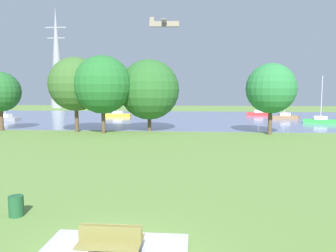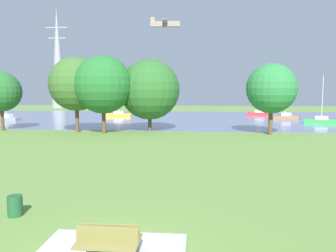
{
  "view_description": "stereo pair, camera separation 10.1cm",
  "coord_description": "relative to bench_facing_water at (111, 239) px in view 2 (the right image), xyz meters",
  "views": [
    {
      "loc": [
        2.39,
        -8.74,
        4.8
      ],
      "look_at": [
        0.13,
        18.0,
        1.95
      ],
      "focal_mm": 34.73,
      "sensor_mm": 36.0,
      "label": 1
    },
    {
      "loc": [
        2.49,
        -8.73,
        4.8
      ],
      "look_at": [
        0.13,
        18.0,
        1.95
      ],
      "focal_mm": 34.73,
      "sensor_mm": 36.0,
      "label": 2
    }
  ],
  "objects": [
    {
      "name": "ground_plane",
      "position": [
        0.0,
        21.73,
        -0.47
      ],
      "size": [
        160.0,
        160.0,
        0.0
      ],
      "primitive_type": "plane",
      "color": "olive"
    },
    {
      "name": "bench_facing_water",
      "position": [
        0.0,
        0.0,
        0.0
      ],
      "size": [
        1.8,
        0.48,
        0.89
      ],
      "color": "#A4968A",
      "rests_on": "concrete_pad"
    },
    {
      "name": "bench_facing_inland",
      "position": [
        0.0,
        -0.54,
        0.0
      ],
      "size": [
        1.8,
        0.48,
        0.89
      ],
      "color": "#A4968A",
      "rests_on": "concrete_pad"
    },
    {
      "name": "litter_bin",
      "position": [
        -4.48,
        2.59,
        -0.07
      ],
      "size": [
        0.56,
        0.56,
        0.8
      ],
      "primitive_type": "cylinder",
      "color": "#1E512D",
      "rests_on": "ground"
    },
    {
      "name": "water_surface",
      "position": [
        0.0,
        49.73,
        -0.46
      ],
      "size": [
        140.0,
        40.0,
        0.02
      ],
      "primitive_type": "cube",
      "color": "slate",
      "rests_on": "ground"
    },
    {
      "name": "sailboat_gray",
      "position": [
        -28.72,
        41.73,
        -0.02
      ],
      "size": [
        4.99,
        2.33,
        5.98
      ],
      "color": "gray",
      "rests_on": "water_surface"
    },
    {
      "name": "sailboat_green",
      "position": [
        21.22,
        41.49,
        -0.0
      ],
      "size": [
        5.03,
        2.93,
        7.16
      ],
      "color": "green",
      "rests_on": "water_surface"
    },
    {
      "name": "sailboat_red",
      "position": [
        15.14,
        57.46,
        -0.01
      ],
      "size": [
        5.02,
        2.66,
        6.71
      ],
      "color": "red",
      "rests_on": "water_surface"
    },
    {
      "name": "sailboat_brown",
      "position": [
        17.81,
        48.91,
        0.0
      ],
      "size": [
        4.99,
        2.3,
        7.8
      ],
      "color": "brown",
      "rests_on": "water_surface"
    },
    {
      "name": "sailboat_yellow",
      "position": [
        -12.21,
        51.38,
        0.0
      ],
      "size": [
        4.81,
        1.53,
        7.53
      ],
      "color": "yellow",
      "rests_on": "water_surface"
    },
    {
      "name": "tree_west_near",
      "position": [
        -21.43,
        28.99,
        4.3
      ],
      "size": [
        4.9,
        4.9,
        7.24
      ],
      "color": "brown",
      "rests_on": "ground"
    },
    {
      "name": "tree_mid_shore",
      "position": [
        -11.71,
        28.49,
        5.2
      ],
      "size": [
        6.35,
        6.35,
        8.85
      ],
      "color": "brown",
      "rests_on": "ground"
    },
    {
      "name": "tree_east_far",
      "position": [
        -8.15,
        27.41,
        5.1
      ],
      "size": [
        6.6,
        6.6,
        8.88
      ],
      "color": "brown",
      "rests_on": "ground"
    },
    {
      "name": "tree_east_near",
      "position": [
        -3.19,
        30.07,
        4.55
      ],
      "size": [
        7.25,
        7.25,
        8.65
      ],
      "color": "brown",
      "rests_on": "ground"
    },
    {
      "name": "tree_west_far",
      "position": [
        10.71,
        27.95,
        4.66
      ],
      "size": [
        5.55,
        5.55,
        7.92
      ],
      "color": "brown",
      "rests_on": "ground"
    },
    {
      "name": "electricity_pylon",
      "position": [
        -38.09,
        84.25,
        14.07
      ],
      "size": [
        6.4,
        4.4,
        29.06
      ],
      "color": "gray",
      "rests_on": "ground"
    },
    {
      "name": "light_aircraft",
      "position": [
        -4.52,
        62.89,
        18.89
      ],
      "size": [
        6.45,
        8.45,
        2.1
      ],
      "color": "gray"
    }
  ]
}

